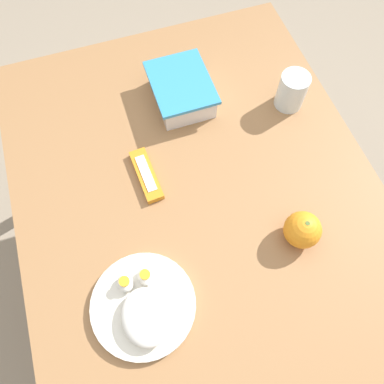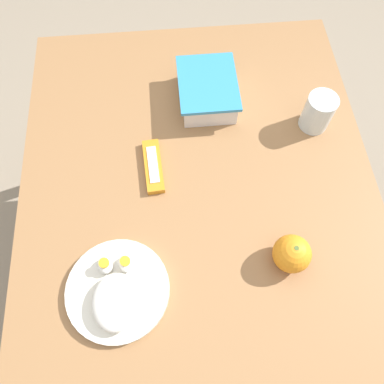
% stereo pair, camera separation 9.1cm
% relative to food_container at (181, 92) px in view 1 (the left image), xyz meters
% --- Properties ---
extents(ground_plane, '(10.00, 10.00, 0.00)m').
position_rel_food_container_xyz_m(ground_plane, '(0.33, -0.05, -0.74)').
color(ground_plane, gray).
extents(table, '(1.24, 0.91, 0.71)m').
position_rel_food_container_xyz_m(table, '(0.33, -0.05, -0.12)').
color(table, '#996B42').
rests_on(table, ground_plane).
extents(food_container, '(0.20, 0.16, 0.07)m').
position_rel_food_container_xyz_m(food_container, '(0.00, 0.00, 0.00)').
color(food_container, white).
rests_on(food_container, table).
extents(orange_fruit, '(0.09, 0.09, 0.09)m').
position_rel_food_container_xyz_m(orange_fruit, '(0.48, 0.14, 0.01)').
color(orange_fruit, orange).
rests_on(orange_fruit, table).
extents(rice_plate, '(0.23, 0.23, 0.06)m').
position_rel_food_container_xyz_m(rice_plate, '(0.53, -0.26, -0.01)').
color(rice_plate, silver).
rests_on(rice_plate, table).
extents(candy_bar, '(0.16, 0.05, 0.02)m').
position_rel_food_container_xyz_m(candy_bar, '(0.21, -0.16, -0.02)').
color(candy_bar, orange).
rests_on(candy_bar, table).
extents(drinking_glass, '(0.08, 0.08, 0.10)m').
position_rel_food_container_xyz_m(drinking_glass, '(0.11, 0.28, 0.02)').
color(drinking_glass, silver).
rests_on(drinking_glass, table).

